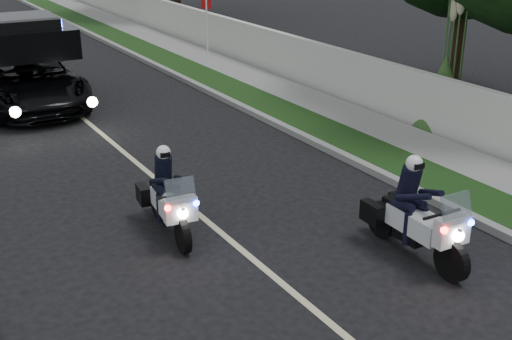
{
  "coord_description": "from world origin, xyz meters",
  "views": [
    {
      "loc": [
        -4.8,
        -6.49,
        5.3
      ],
      "look_at": [
        0.77,
        2.76,
        1.0
      ],
      "focal_mm": 46.4,
      "sensor_mm": 36.0,
      "label": 1
    }
  ],
  "objects": [
    {
      "name": "sidewalk_right",
      "position": [
        6.1,
        10.0,
        0.08
      ],
      "size": [
        1.4,
        60.0,
        0.16
      ],
      "primitive_type": "cube",
      "color": "gray",
      "rests_on": "ground"
    },
    {
      "name": "tree_right_d",
      "position": [
        9.57,
        25.6,
        0.0
      ],
      "size": [
        9.82,
        9.82,
        12.45
      ],
      "primitive_type": null,
      "rotation": [
        0.0,
        0.0,
        0.41
      ],
      "color": "#1A4115",
      "rests_on": "ground"
    },
    {
      "name": "police_moto_left",
      "position": [
        -0.75,
        3.18,
        0.0
      ],
      "size": [
        0.88,
        1.92,
        1.57
      ],
      "primitive_type": null,
      "rotation": [
        0.0,
        0.0,
        -0.13
      ],
      "color": "silver",
      "rests_on": "ground"
    },
    {
      "name": "tree_right_c",
      "position": [
        10.38,
        7.14,
        0.0
      ],
      "size": [
        7.13,
        7.13,
        10.64
      ],
      "primitive_type": null,
      "rotation": [
        0.0,
        0.0,
        0.13
      ],
      "color": "black",
      "rests_on": "ground"
    },
    {
      "name": "police_moto_right",
      "position": [
        2.29,
        0.35,
        0.0
      ],
      "size": [
        0.78,
        2.04,
        1.72
      ],
      "primitive_type": null,
      "rotation": [
        0.0,
        0.0,
        -0.04
      ],
      "color": "silver",
      "rests_on": "ground"
    },
    {
      "name": "pampas_far",
      "position": [
        7.6,
        4.97,
        0.0
      ],
      "size": [
        1.54,
        1.54,
        4.24
      ],
      "primitive_type": null,
      "rotation": [
        0.0,
        0.0,
        -0.04
      ],
      "color": "beige",
      "rests_on": "ground"
    },
    {
      "name": "tree_right_e",
      "position": [
        10.27,
        26.74,
        0.0
      ],
      "size": [
        5.76,
        5.76,
        9.16
      ],
      "primitive_type": null,
      "rotation": [
        0.0,
        0.0,
        -0.05
      ],
      "color": "black",
      "rests_on": "ground"
    },
    {
      "name": "curb_right",
      "position": [
        4.1,
        10.0,
        0.07
      ],
      "size": [
        0.2,
        60.0,
        0.15
      ],
      "primitive_type": "cube",
      "color": "gray",
      "rests_on": "ground"
    },
    {
      "name": "ground",
      "position": [
        0.0,
        0.0,
        0.0
      ],
      "size": [
        120.0,
        120.0,
        0.0
      ],
      "primitive_type": "plane",
      "color": "black",
      "rests_on": "ground"
    },
    {
      "name": "grass_verge",
      "position": [
        4.8,
        10.0,
        0.08
      ],
      "size": [
        1.2,
        60.0,
        0.16
      ],
      "primitive_type": "cube",
      "color": "#193814",
      "rests_on": "ground"
    },
    {
      "name": "sign_post",
      "position": [
        6.0,
        14.9,
        0.0
      ],
      "size": [
        0.47,
        0.47,
        2.39
      ],
      "primitive_type": null,
      "rotation": [
        0.0,
        0.0,
        -0.29
      ],
      "color": "red",
      "rests_on": "ground"
    },
    {
      "name": "property_wall",
      "position": [
        7.1,
        10.0,
        0.75
      ],
      "size": [
        0.22,
        60.0,
        1.5
      ],
      "primitive_type": "cube",
      "color": "beige",
      "rests_on": "ground"
    },
    {
      "name": "lane_marking",
      "position": [
        0.0,
        10.0,
        0.0
      ],
      "size": [
        0.12,
        50.0,
        0.01
      ],
      "primitive_type": "cube",
      "color": "#BFB78C",
      "rests_on": "ground"
    },
    {
      "name": "police_suv",
      "position": [
        -0.87,
        12.61,
        0.0
      ],
      "size": [
        2.9,
        5.76,
        2.73
      ],
      "primitive_type": "imported",
      "rotation": [
        0.0,
        0.0,
        -0.05
      ],
      "color": "black",
      "rests_on": "ground"
    }
  ]
}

